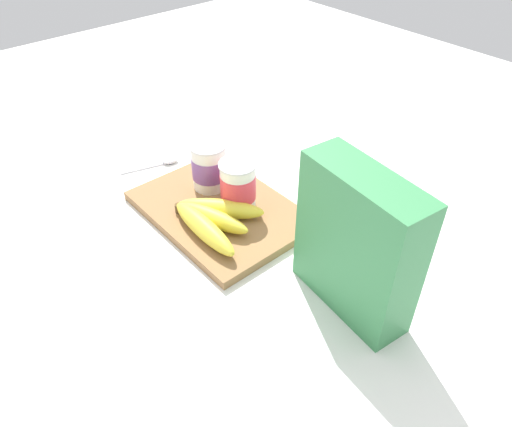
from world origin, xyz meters
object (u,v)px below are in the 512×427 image
(cereal_box, at_px, (357,244))
(banana_bunch, at_px, (212,218))
(spoon, at_px, (159,164))
(yogurt_cup_front, at_px, (209,166))
(yogurt_cup_back, at_px, (238,186))
(cutting_board, at_px, (220,210))

(cereal_box, height_order, banana_bunch, cereal_box)
(spoon, bearing_deg, banana_bunch, -9.90)
(yogurt_cup_front, bearing_deg, banana_bunch, -34.97)
(yogurt_cup_front, relative_size, spoon, 0.74)
(banana_bunch, distance_m, spoon, 0.27)
(yogurt_cup_back, bearing_deg, yogurt_cup_front, -178.71)
(yogurt_cup_front, relative_size, banana_bunch, 0.51)
(cutting_board, bearing_deg, spoon, 179.79)
(spoon, bearing_deg, yogurt_cup_back, 6.79)
(cereal_box, distance_m, yogurt_cup_front, 0.39)
(yogurt_cup_front, height_order, spoon, yogurt_cup_front)
(cutting_board, bearing_deg, yogurt_cup_back, 54.91)
(spoon, bearing_deg, cutting_board, -0.21)
(spoon, bearing_deg, yogurt_cup_front, 9.86)
(cutting_board, relative_size, banana_bunch, 1.73)
(yogurt_cup_back, distance_m, banana_bunch, 0.08)
(cereal_box, xyz_separation_m, yogurt_cup_back, (-0.29, 0.01, -0.06))
(cereal_box, height_order, yogurt_cup_back, cereal_box)
(cereal_box, relative_size, banana_bunch, 1.27)
(yogurt_cup_back, height_order, banana_bunch, yogurt_cup_back)
(yogurt_cup_back, distance_m, spoon, 0.26)
(cutting_board, distance_m, yogurt_cup_front, 0.09)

